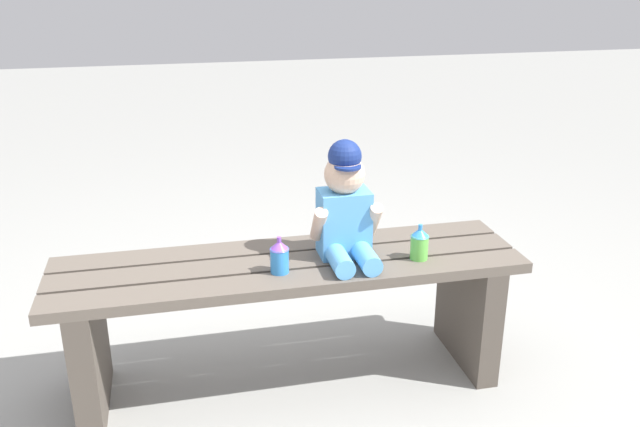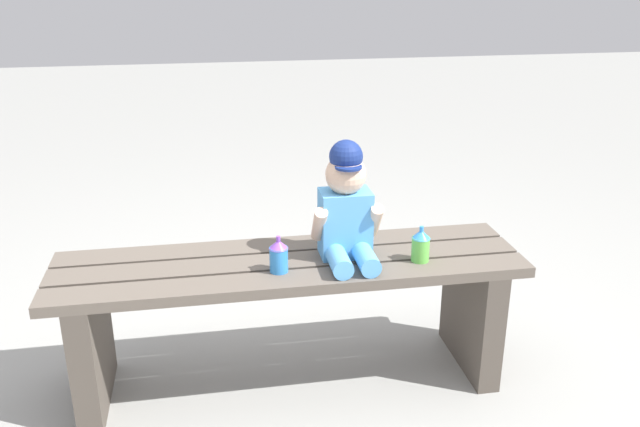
% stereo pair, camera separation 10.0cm
% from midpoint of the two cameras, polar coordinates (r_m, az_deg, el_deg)
% --- Properties ---
extents(ground_plane, '(16.00, 16.00, 0.00)m').
position_cam_midpoint_polar(ground_plane, '(2.51, -1.28, -13.89)').
color(ground_plane, '#999993').
extents(park_bench, '(1.59, 0.41, 0.48)m').
position_cam_midpoint_polar(park_bench, '(2.34, -1.34, -7.39)').
color(park_bench, '#60564C').
rests_on(park_bench, ground_plane).
extents(child_figure, '(0.23, 0.27, 0.40)m').
position_cam_midpoint_polar(child_figure, '(2.23, 3.54, 0.46)').
color(child_figure, '#59A5E5').
rests_on(child_figure, park_bench).
extents(sippy_cup_left, '(0.06, 0.06, 0.12)m').
position_cam_midpoint_polar(sippy_cup_left, '(2.17, -2.22, -3.56)').
color(sippy_cup_left, '#338CE5').
rests_on(sippy_cup_left, park_bench).
extents(sippy_cup_right, '(0.06, 0.06, 0.12)m').
position_cam_midpoint_polar(sippy_cup_right, '(2.28, 9.79, -2.65)').
color(sippy_cup_right, '#66CC4C').
rests_on(sippy_cup_right, park_bench).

